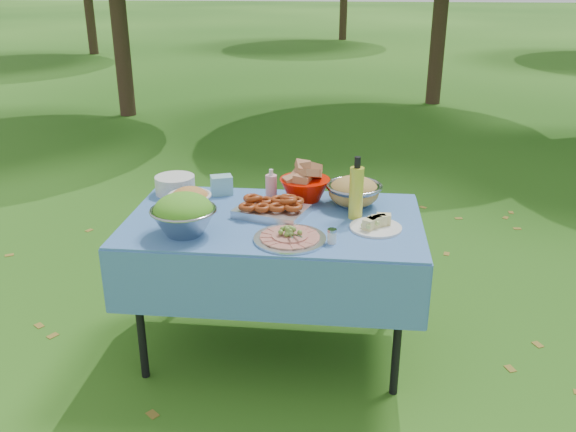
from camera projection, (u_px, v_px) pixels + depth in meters
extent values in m
plane|color=#0B3209|center=(275.00, 347.00, 3.32)|extent=(80.00, 80.00, 0.00)
cube|color=#7DA8F1|center=(274.00, 286.00, 3.18)|extent=(1.46, 0.86, 0.76)
cylinder|color=silver|center=(175.00, 185.00, 3.36)|extent=(0.29, 0.29, 0.10)
cube|color=#85C5CA|center=(222.00, 185.00, 3.35)|extent=(0.14, 0.12, 0.10)
cylinder|color=pink|center=(271.00, 185.00, 3.24)|extent=(0.07, 0.07, 0.17)
cube|color=silver|center=(271.00, 208.00, 3.06)|extent=(0.40, 0.33, 0.08)
cylinder|color=silver|center=(290.00, 232.00, 2.78)|extent=(0.35, 0.35, 0.08)
cylinder|color=gold|center=(356.00, 188.00, 2.98)|extent=(0.09, 0.09, 0.32)
cylinder|color=silver|center=(376.00, 222.00, 2.90)|extent=(0.27, 0.27, 0.07)
cylinder|color=silver|center=(332.00, 236.00, 2.75)|extent=(0.05, 0.05, 0.07)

